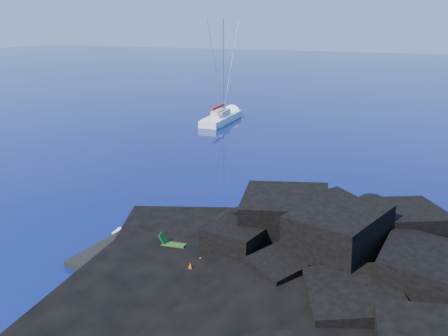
% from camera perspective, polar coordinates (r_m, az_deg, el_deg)
% --- Properties ---
extents(ground, '(400.00, 400.00, 0.00)m').
position_cam_1_polar(ground, '(27.20, -17.07, -10.23)').
color(ground, '#04063C').
rests_on(ground, ground).
extents(headland, '(24.00, 24.00, 3.60)m').
position_cam_1_polar(headland, '(24.35, 12.75, -13.44)').
color(headland, black).
rests_on(headland, ground).
extents(beach, '(9.08, 6.86, 0.70)m').
position_cam_1_polar(beach, '(25.08, -8.32, -12.14)').
color(beach, black).
rests_on(beach, ground).
extents(surf_foam, '(10.00, 8.00, 0.06)m').
position_cam_1_polar(surf_foam, '(28.28, -2.54, -8.23)').
color(surf_foam, white).
rests_on(surf_foam, ground).
extents(sailboat, '(3.20, 12.79, 13.30)m').
position_cam_1_polar(sailboat, '(59.67, -0.26, 6.10)').
color(sailboat, white).
rests_on(sailboat, ground).
extents(deck_chair, '(1.57, 0.89, 1.02)m').
position_cam_1_polar(deck_chair, '(25.31, -6.57, -9.53)').
color(deck_chair, '#15611F').
rests_on(deck_chair, beach).
extents(towel, '(1.91, 0.98, 0.05)m').
position_cam_1_polar(towel, '(24.38, -4.08, -11.91)').
color(towel, silver).
rests_on(towel, beach).
extents(sunbather, '(1.79, 0.56, 0.25)m').
position_cam_1_polar(sunbather, '(24.31, -4.09, -11.60)').
color(sunbather, tan).
rests_on(sunbather, towel).
extents(marker_cone, '(0.44, 0.44, 0.60)m').
position_cam_1_polar(marker_cone, '(23.19, -4.40, -12.85)').
color(marker_cone, '#CF4E0A').
rests_on(marker_cone, beach).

